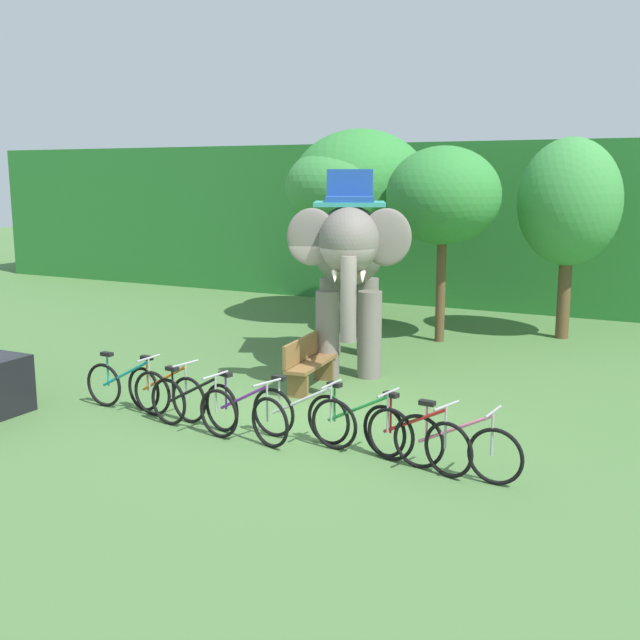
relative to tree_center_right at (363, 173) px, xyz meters
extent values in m
plane|color=#4C753D|center=(2.74, -8.26, -3.72)|extent=(80.00, 80.00, 0.00)
cube|color=#28702D|center=(2.74, 5.17, -1.44)|extent=(36.00, 6.00, 4.57)
cylinder|color=brown|center=(0.00, 0.00, -2.30)|extent=(0.23, 0.23, 2.84)
ellipsoid|color=#28702D|center=(0.00, 0.00, 0.02)|extent=(2.73, 2.73, 2.01)
cylinder|color=brown|center=(0.21, -1.17, -2.51)|extent=(0.30, 0.30, 2.42)
ellipsoid|color=#3D8E42|center=(0.21, -1.17, -0.34)|extent=(3.23, 3.23, 2.15)
cylinder|color=brown|center=(0.34, -0.93, -2.73)|extent=(0.31, 0.31, 1.99)
ellipsoid|color=#338438|center=(0.34, -0.93, -0.41)|extent=(3.48, 3.48, 2.94)
cylinder|color=brown|center=(2.88, -2.18, -2.58)|extent=(0.21, 0.21, 2.28)
ellipsoid|color=#338438|center=(2.88, -2.18, -0.49)|extent=(2.49, 2.49, 2.12)
cylinder|color=brown|center=(5.27, -0.59, -2.82)|extent=(0.29, 0.29, 1.81)
ellipsoid|color=#3D8E42|center=(5.27, -0.59, -0.64)|extent=(2.26, 2.26, 2.83)
ellipsoid|color=slate|center=(1.98, -5.11, -1.37)|extent=(2.48, 3.22, 1.50)
cylinder|color=slate|center=(2.70, -5.76, -2.92)|extent=(0.44, 0.44, 1.60)
cylinder|color=slate|center=(2.00, -6.08, -2.92)|extent=(0.44, 0.44, 1.60)
cylinder|color=slate|center=(1.96, -4.13, -2.92)|extent=(0.44, 0.44, 1.60)
cylinder|color=slate|center=(1.26, -4.45, -2.92)|extent=(0.44, 0.44, 1.60)
ellipsoid|color=slate|center=(2.81, -6.93, -1.12)|extent=(1.37, 1.42, 1.10)
ellipsoid|color=slate|center=(3.31, -6.53, -1.07)|extent=(0.83, 0.49, 0.96)
ellipsoid|color=slate|center=(2.18, -7.05, -1.07)|extent=(0.83, 0.49, 0.96)
cylinder|color=slate|center=(2.99, -7.33, -2.02)|extent=(0.26, 0.26, 1.40)
cone|color=beige|center=(3.17, -7.20, -1.67)|extent=(0.34, 0.56, 0.21)
cone|color=beige|center=(2.77, -7.38, -1.67)|extent=(0.34, 0.56, 0.21)
cube|color=teal|center=(1.94, -5.01, -0.59)|extent=(1.75, 1.73, 0.08)
cube|color=#1E4799|center=(1.94, -5.01, -0.50)|extent=(1.27, 1.37, 0.10)
cube|color=#1E4799|center=(1.73, -4.56, -0.22)|extent=(0.86, 0.46, 0.56)
cylinder|color=slate|center=(1.39, -3.81, -1.82)|extent=(0.08, 0.08, 0.90)
torus|color=black|center=(-0.37, -9.37, -3.37)|extent=(0.71, 0.07, 0.71)
torus|color=black|center=(0.63, -9.40, -3.37)|extent=(0.71, 0.07, 0.71)
cylinder|color=teal|center=(0.10, -9.38, -3.12)|extent=(0.97, 0.07, 0.54)
cylinder|color=teal|center=(-0.27, -9.37, -3.11)|extent=(0.03, 0.03, 0.52)
cube|color=black|center=(-0.27, -9.37, -2.85)|extent=(0.20, 0.11, 0.06)
cylinder|color=#9E9EA3|center=(0.58, -9.40, -3.09)|extent=(0.03, 0.03, 0.55)
cylinder|color=#9E9EA3|center=(0.58, -9.40, -2.82)|extent=(0.05, 0.52, 0.03)
torus|color=black|center=(0.35, -9.27, -3.37)|extent=(0.71, 0.16, 0.71)
torus|color=black|center=(1.34, -9.43, -3.37)|extent=(0.71, 0.16, 0.71)
cylinder|color=orange|center=(0.82, -9.35, -3.12)|extent=(0.97, 0.20, 0.54)
cylinder|color=orange|center=(0.45, -9.29, -3.11)|extent=(0.03, 0.03, 0.52)
cube|color=black|center=(0.45, -9.29, -2.85)|extent=(0.21, 0.13, 0.06)
cylinder|color=#9E9EA3|center=(1.29, -9.43, -3.09)|extent=(0.03, 0.03, 0.55)
cylinder|color=#9E9EA3|center=(1.29, -9.43, -2.82)|extent=(0.11, 0.52, 0.03)
torus|color=black|center=(1.13, -9.65, -3.37)|extent=(0.71, 0.15, 0.71)
torus|color=black|center=(2.12, -9.79, -3.37)|extent=(0.71, 0.15, 0.71)
cylinder|color=black|center=(1.60, -9.71, -3.12)|extent=(0.97, 0.18, 0.54)
cylinder|color=black|center=(1.23, -9.66, -3.11)|extent=(0.03, 0.03, 0.52)
cube|color=black|center=(1.23, -9.66, -2.85)|extent=(0.21, 0.13, 0.06)
cylinder|color=#9E9EA3|center=(2.07, -9.78, -3.09)|extent=(0.03, 0.03, 0.55)
cylinder|color=#9E9EA3|center=(2.07, -9.78, -2.82)|extent=(0.10, 0.52, 0.03)
torus|color=black|center=(2.00, -9.54, -3.37)|extent=(0.70, 0.24, 0.71)
torus|color=black|center=(2.97, -9.81, -3.37)|extent=(0.70, 0.24, 0.71)
cylinder|color=purple|center=(2.46, -9.67, -3.12)|extent=(0.95, 0.30, 0.54)
cylinder|color=purple|center=(2.10, -9.57, -3.11)|extent=(0.03, 0.03, 0.52)
cube|color=black|center=(2.10, -9.57, -2.85)|extent=(0.22, 0.15, 0.06)
cylinder|color=#9E9EA3|center=(2.92, -9.79, -3.09)|extent=(0.03, 0.03, 0.55)
cylinder|color=#9E9EA3|center=(2.92, -9.79, -2.82)|extent=(0.17, 0.51, 0.03)
torus|color=black|center=(2.78, -9.39, -3.37)|extent=(0.71, 0.11, 0.71)
torus|color=black|center=(3.78, -9.48, -3.37)|extent=(0.71, 0.11, 0.71)
cylinder|color=silver|center=(3.26, -9.43, -3.12)|extent=(0.97, 0.12, 0.54)
cylinder|color=silver|center=(2.88, -9.40, -3.11)|extent=(0.03, 0.03, 0.52)
cube|color=black|center=(2.88, -9.40, -2.85)|extent=(0.21, 0.12, 0.06)
cylinder|color=#9E9EA3|center=(3.73, -9.47, -3.09)|extent=(0.03, 0.03, 0.55)
cylinder|color=#9E9EA3|center=(3.73, -9.47, -2.82)|extent=(0.07, 0.52, 0.03)
torus|color=black|center=(3.63, -9.34, -3.37)|extent=(0.71, 0.17, 0.71)
torus|color=black|center=(4.61, -9.52, -3.37)|extent=(0.71, 0.17, 0.71)
cylinder|color=green|center=(4.10, -9.43, -3.12)|extent=(0.96, 0.21, 0.54)
cylinder|color=green|center=(3.73, -9.36, -3.11)|extent=(0.03, 0.03, 0.52)
cube|color=black|center=(3.73, -9.36, -2.85)|extent=(0.21, 0.13, 0.06)
cylinder|color=#9E9EA3|center=(4.57, -9.51, -3.09)|extent=(0.03, 0.03, 0.55)
cylinder|color=#9E9EA3|center=(4.57, -9.51, -2.82)|extent=(0.12, 0.52, 0.03)
torus|color=black|center=(4.50, -9.44, -3.37)|extent=(0.69, 0.25, 0.71)
torus|color=black|center=(5.46, -9.73, -3.37)|extent=(0.69, 0.25, 0.71)
cylinder|color=red|center=(4.95, -9.58, -3.12)|extent=(0.94, 0.32, 0.54)
cylinder|color=red|center=(4.59, -9.47, -3.11)|extent=(0.03, 0.03, 0.52)
cube|color=black|center=(4.59, -9.47, -2.85)|extent=(0.22, 0.15, 0.06)
cylinder|color=#9E9EA3|center=(5.41, -9.71, -3.09)|extent=(0.03, 0.03, 0.55)
cylinder|color=#9E9EA3|center=(5.41, -9.71, -2.82)|extent=(0.18, 0.51, 0.03)
torus|color=black|center=(5.03, -9.60, -3.37)|extent=(0.71, 0.12, 0.71)
torus|color=black|center=(6.03, -9.70, -3.37)|extent=(0.71, 0.12, 0.71)
cylinder|color=pink|center=(5.50, -9.65, -3.12)|extent=(0.97, 0.13, 0.54)
cylinder|color=pink|center=(5.13, -9.61, -3.11)|extent=(0.03, 0.03, 0.52)
cube|color=black|center=(5.13, -9.61, -2.85)|extent=(0.21, 0.12, 0.06)
cylinder|color=#9E9EA3|center=(5.98, -9.69, -3.09)|extent=(0.03, 0.03, 0.55)
cylinder|color=#9E9EA3|center=(5.98, -9.69, -2.82)|extent=(0.08, 0.52, 0.03)
cylinder|color=black|center=(-1.96, -9.99, -3.40)|extent=(0.64, 0.18, 0.64)
cube|color=brown|center=(2.12, -6.95, -3.27)|extent=(0.53, 1.53, 0.06)
cube|color=brown|center=(1.94, -6.96, -3.03)|extent=(0.19, 1.50, 0.40)
cube|color=brown|center=(2.07, -6.35, -3.50)|extent=(0.37, 0.11, 0.45)
cube|color=brown|center=(2.17, -7.54, -3.50)|extent=(0.37, 0.11, 0.45)
camera|label=1|loc=(8.08, -18.40, -0.07)|focal=43.03mm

